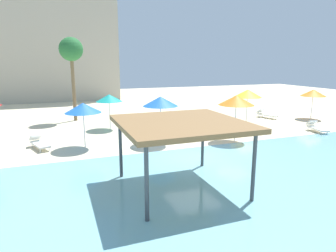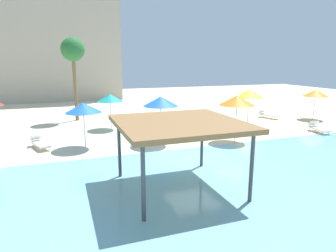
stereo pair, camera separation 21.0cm
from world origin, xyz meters
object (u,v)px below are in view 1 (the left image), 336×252
object	(u,v)px
beach_umbrella_blue_4	(160,101)
beach_umbrella_teal_6	(109,98)
lounge_chair_5	(316,127)
shade_pavilion	(181,125)
beach_umbrella_orange_5	(236,100)
palm_tree_1	(71,51)
lounge_chair_4	(266,114)
beach_umbrella_blue_0	(83,108)
beach_umbrella_yellow_2	(248,93)
lounge_chair_1	(201,125)
lounge_chair_3	(136,128)
beach_umbrella_orange_7	(313,93)
lounge_chair_2	(39,143)

from	to	relation	value
beach_umbrella_blue_4	beach_umbrella_teal_6	world-z (taller)	beach_umbrella_blue_4
beach_umbrella_blue_4	lounge_chair_5	world-z (taller)	beach_umbrella_blue_4
beach_umbrella_blue_4	lounge_chair_5	bearing A→B (deg)	-5.33
shade_pavilion	beach_umbrella_orange_5	xyz separation A→B (m)	(5.96, 5.41, 0.02)
palm_tree_1	lounge_chair_5	bearing A→B (deg)	-33.20
beach_umbrella_teal_6	lounge_chair_4	bearing A→B (deg)	-1.70
beach_umbrella_blue_0	palm_tree_1	xyz separation A→B (m)	(0.00, 8.52, 3.35)
beach_umbrella_blue_0	beach_umbrella_teal_6	xyz separation A→B (m)	(2.19, 4.36, -0.03)
beach_umbrella_blue_4	lounge_chair_4	distance (m)	12.54
beach_umbrella_blue_4	beach_umbrella_yellow_2	bearing A→B (deg)	21.22
lounge_chair_1	palm_tree_1	world-z (taller)	palm_tree_1
beach_umbrella_blue_4	lounge_chair_3	world-z (taller)	beach_umbrella_blue_4
lounge_chair_5	beach_umbrella_blue_0	bearing A→B (deg)	-83.42
beach_umbrella_blue_0	lounge_chair_3	distance (m)	4.87
shade_pavilion	lounge_chair_3	xyz separation A→B (m)	(0.71, 9.72, -2.20)
beach_umbrella_teal_6	beach_umbrella_orange_7	world-z (taller)	beach_umbrella_teal_6
lounge_chair_4	palm_tree_1	bearing A→B (deg)	-121.06
shade_pavilion	lounge_chair_5	size ratio (longest dim) A/B	2.30
shade_pavilion	lounge_chair_4	bearing A→B (deg)	40.82
beach_umbrella_yellow_2	beach_umbrella_blue_0	bearing A→B (deg)	-168.48
beach_umbrella_blue_4	palm_tree_1	distance (m)	10.64
shade_pavilion	lounge_chair_5	xyz separation A→B (m)	(12.70, 5.46, -2.20)
beach_umbrella_yellow_2	beach_umbrella_blue_4	bearing A→B (deg)	-158.78
beach_umbrella_blue_0	lounge_chair_4	size ratio (longest dim) A/B	1.30
beach_umbrella_orange_5	lounge_chair_3	xyz separation A→B (m)	(-5.26, 4.31, -2.22)
shade_pavilion	beach_umbrella_blue_4	distance (m)	6.67
lounge_chair_3	palm_tree_1	distance (m)	8.80
lounge_chair_1	lounge_chair_3	world-z (taller)	same
lounge_chair_5	lounge_chair_4	bearing A→B (deg)	-169.04
beach_umbrella_blue_4	beach_umbrella_orange_7	distance (m)	15.16
beach_umbrella_teal_6	lounge_chair_5	world-z (taller)	beach_umbrella_teal_6
lounge_chair_1	beach_umbrella_orange_5	bearing A→B (deg)	1.04
lounge_chair_2	lounge_chair_5	size ratio (longest dim) A/B	1.00
beach_umbrella_yellow_2	beach_umbrella_orange_7	distance (m)	6.43
beach_umbrella_orange_5	lounge_chair_4	xyz separation A→B (m)	(6.92, 5.72, -2.22)
beach_umbrella_blue_0	lounge_chair_3	xyz separation A→B (m)	(3.66, 2.54, -1.97)
shade_pavilion	lounge_chair_3	size ratio (longest dim) A/B	2.37
beach_umbrella_orange_5	lounge_chair_3	world-z (taller)	beach_umbrella_orange_5
beach_umbrella_yellow_2	lounge_chair_3	xyz separation A→B (m)	(-9.19, -0.08, -2.05)
shade_pavilion	lounge_chair_4	distance (m)	17.17
lounge_chair_2	shade_pavilion	bearing A→B (deg)	14.52
beach_umbrella_orange_5	beach_umbrella_orange_7	size ratio (longest dim) A/B	1.13
beach_umbrella_orange_5	lounge_chair_1	world-z (taller)	beach_umbrella_orange_5
beach_umbrella_yellow_2	lounge_chair_1	world-z (taller)	beach_umbrella_yellow_2
lounge_chair_2	lounge_chair_1	bearing A→B (deg)	75.92
lounge_chair_2	beach_umbrella_orange_5	bearing A→B (deg)	57.67
lounge_chair_3	beach_umbrella_orange_7	bearing A→B (deg)	121.03
beach_umbrella_yellow_2	lounge_chair_5	bearing A→B (deg)	-57.10
shade_pavilion	beach_umbrella_orange_7	bearing A→B (deg)	30.03
beach_umbrella_orange_7	lounge_chair_2	bearing A→B (deg)	-175.96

